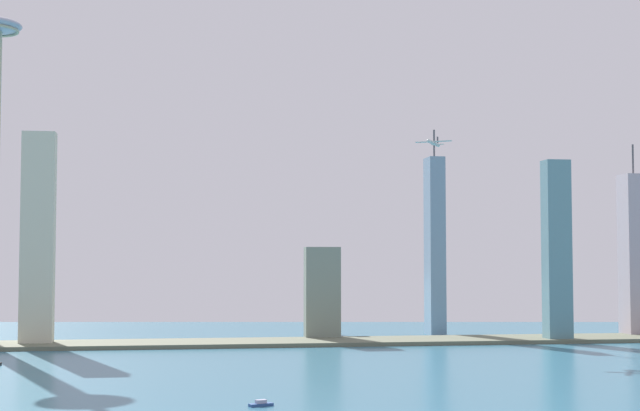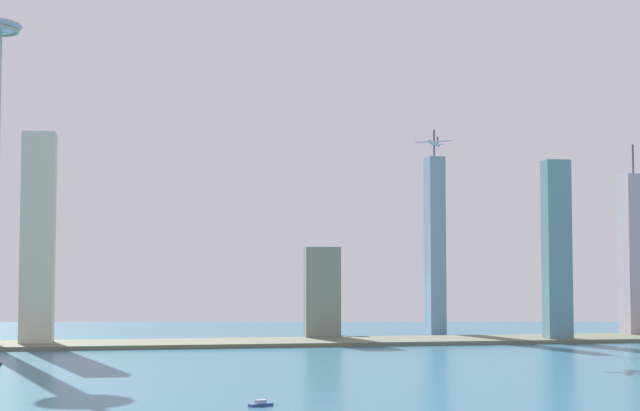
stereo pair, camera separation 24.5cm
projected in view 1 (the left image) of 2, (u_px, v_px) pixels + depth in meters
name	position (u px, v px, depth m)	size (l,w,h in m)	color
waterfront_pier	(306.00, 342.00, 731.38)	(747.67, 61.10, 3.03)	#616550
skyscraper_0	(435.00, 246.00, 828.18)	(13.57, 22.78, 177.51)	#6B8BA4
skyscraper_1	(38.00, 239.00, 710.70)	(24.03, 15.01, 159.28)	beige
skyscraper_2	(322.00, 294.00, 764.70)	(27.96, 15.27, 74.45)	gray
skyscraper_3	(635.00, 255.00, 802.48)	(20.50, 22.00, 161.59)	#AE9EA7
skyscraper_4	(557.00, 251.00, 751.11)	(19.45, 15.61, 142.56)	slate
skyscraper_6	(329.00, 309.00, 817.41)	(16.89, 19.19, 48.68)	#85A9B4
boat_0	(261.00, 404.00, 414.60)	(11.19, 6.95, 2.79)	navy
airplane	(434.00, 143.00, 722.36)	(25.97, 27.89, 7.63)	silver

